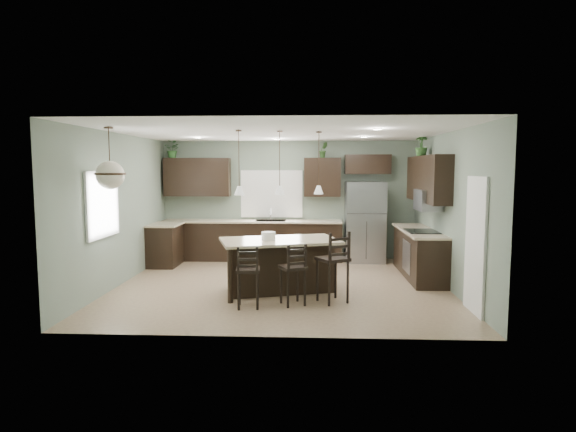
% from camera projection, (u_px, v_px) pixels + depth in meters
% --- Properties ---
extents(ground, '(6.00, 6.00, 0.00)m').
position_uv_depth(ground, '(282.00, 285.00, 8.90)').
color(ground, '#9E8466').
rests_on(ground, ground).
extents(pantry_door, '(0.04, 0.82, 2.04)m').
position_uv_depth(pantry_door, '(475.00, 245.00, 7.12)').
color(pantry_door, white).
rests_on(pantry_door, ground).
extents(window_back, '(1.35, 0.02, 1.00)m').
position_uv_depth(window_back, '(272.00, 194.00, 11.49)').
color(window_back, white).
rests_on(window_back, room_shell).
extents(window_left, '(0.02, 1.10, 1.00)m').
position_uv_depth(window_left, '(102.00, 204.00, 8.09)').
color(window_left, white).
rests_on(window_left, room_shell).
extents(left_return_cabs, '(0.60, 0.90, 0.90)m').
position_uv_depth(left_return_cabs, '(165.00, 245.00, 10.67)').
color(left_return_cabs, black).
rests_on(left_return_cabs, ground).
extents(left_return_countertop, '(0.66, 0.96, 0.04)m').
position_uv_depth(left_return_countertop, '(165.00, 224.00, 10.63)').
color(left_return_countertop, beige).
rests_on(left_return_countertop, left_return_cabs).
extents(back_lower_cabs, '(4.20, 0.60, 0.90)m').
position_uv_depth(back_lower_cabs, '(252.00, 241.00, 11.33)').
color(back_lower_cabs, black).
rests_on(back_lower_cabs, ground).
extents(back_countertop, '(4.20, 0.66, 0.04)m').
position_uv_depth(back_countertop, '(252.00, 221.00, 11.27)').
color(back_countertop, beige).
rests_on(back_countertop, back_lower_cabs).
extents(sink_inset, '(0.70, 0.45, 0.01)m').
position_uv_depth(sink_inset, '(271.00, 221.00, 11.24)').
color(sink_inset, gray).
rests_on(sink_inset, back_countertop).
extents(faucet, '(0.02, 0.02, 0.28)m').
position_uv_depth(faucet, '(271.00, 215.00, 11.20)').
color(faucet, silver).
rests_on(faucet, back_countertop).
extents(back_upper_left, '(1.55, 0.34, 0.90)m').
position_uv_depth(back_upper_left, '(197.00, 177.00, 11.37)').
color(back_upper_left, black).
rests_on(back_upper_left, room_shell).
extents(back_upper_right, '(0.85, 0.34, 0.90)m').
position_uv_depth(back_upper_right, '(322.00, 177.00, 11.24)').
color(back_upper_right, black).
rests_on(back_upper_right, room_shell).
extents(fridge_header, '(1.05, 0.34, 0.45)m').
position_uv_depth(fridge_header, '(368.00, 164.00, 11.16)').
color(fridge_header, black).
rests_on(fridge_header, room_shell).
extents(right_lower_cabs, '(0.60, 2.35, 0.90)m').
position_uv_depth(right_lower_cabs, '(419.00, 254.00, 9.60)').
color(right_lower_cabs, black).
rests_on(right_lower_cabs, ground).
extents(right_countertop, '(0.66, 2.35, 0.04)m').
position_uv_depth(right_countertop, '(419.00, 231.00, 9.56)').
color(right_countertop, beige).
rests_on(right_countertop, right_lower_cabs).
extents(cooktop, '(0.58, 0.75, 0.02)m').
position_uv_depth(cooktop, '(422.00, 231.00, 9.28)').
color(cooktop, black).
rests_on(cooktop, right_countertop).
extents(wall_oven_front, '(0.01, 0.72, 0.60)m').
position_uv_depth(wall_oven_front, '(406.00, 256.00, 9.34)').
color(wall_oven_front, gray).
rests_on(wall_oven_front, right_lower_cabs).
extents(right_upper_cabs, '(0.34, 2.35, 0.90)m').
position_uv_depth(right_upper_cabs, '(428.00, 179.00, 9.45)').
color(right_upper_cabs, black).
rests_on(right_upper_cabs, room_shell).
extents(microwave, '(0.40, 0.75, 0.40)m').
position_uv_depth(microwave, '(428.00, 200.00, 9.22)').
color(microwave, gray).
rests_on(microwave, right_upper_cabs).
extents(refrigerator, '(0.90, 0.74, 1.85)m').
position_uv_depth(refrigerator, '(365.00, 222.00, 11.11)').
color(refrigerator, '#96969E').
rests_on(refrigerator, ground).
extents(kitchen_island, '(2.24, 1.65, 0.92)m').
position_uv_depth(kitchen_island, '(280.00, 266.00, 8.39)').
color(kitchen_island, black).
rests_on(kitchen_island, ground).
extents(serving_dish, '(0.24, 0.24, 0.14)m').
position_uv_depth(serving_dish, '(268.00, 236.00, 8.29)').
color(serving_dish, silver).
rests_on(serving_dish, kitchen_island).
extents(bar_stool_left, '(0.40, 0.40, 0.98)m').
position_uv_depth(bar_stool_left, '(248.00, 277.00, 7.42)').
color(bar_stool_left, black).
rests_on(bar_stool_left, ground).
extents(bar_stool_center, '(0.49, 0.49, 0.99)m').
position_uv_depth(bar_stool_center, '(293.00, 274.00, 7.57)').
color(bar_stool_center, black).
rests_on(bar_stool_center, ground).
extents(bar_stool_right, '(0.59, 0.59, 1.16)m').
position_uv_depth(bar_stool_right, '(333.00, 267.00, 7.71)').
color(bar_stool_right, black).
rests_on(bar_stool_right, ground).
extents(pendant_left, '(0.17, 0.17, 1.10)m').
position_uv_depth(pendant_left, '(239.00, 163.00, 8.05)').
color(pendant_left, silver).
rests_on(pendant_left, room_shell).
extents(pendant_center, '(0.17, 0.17, 1.10)m').
position_uv_depth(pendant_center, '(280.00, 163.00, 8.21)').
color(pendant_center, white).
rests_on(pendant_center, room_shell).
extents(pendant_right, '(0.17, 0.17, 1.10)m').
position_uv_depth(pendant_right, '(319.00, 163.00, 8.38)').
color(pendant_right, white).
rests_on(pendant_right, room_shell).
extents(chandelier, '(0.48, 0.48, 0.97)m').
position_uv_depth(chandelier, '(110.00, 158.00, 7.47)').
color(chandelier, beige).
rests_on(chandelier, room_shell).
extents(plant_back_left, '(0.43, 0.39, 0.40)m').
position_uv_depth(plant_back_left, '(173.00, 149.00, 11.31)').
color(plant_back_left, '#295625').
rests_on(plant_back_left, back_upper_left).
extents(plant_back_right, '(0.24, 0.22, 0.37)m').
position_uv_depth(plant_back_right, '(323.00, 150.00, 11.14)').
color(plant_back_right, '#325726').
rests_on(plant_back_right, back_upper_right).
extents(plant_right_wall, '(0.31, 0.31, 0.44)m').
position_uv_depth(plant_right_wall, '(421.00, 146.00, 9.87)').
color(plant_right_wall, '#305A27').
rests_on(plant_right_wall, right_upper_cabs).
extents(room_shell, '(6.00, 6.00, 6.00)m').
position_uv_depth(room_shell, '(281.00, 194.00, 8.73)').
color(room_shell, slate).
rests_on(room_shell, ground).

